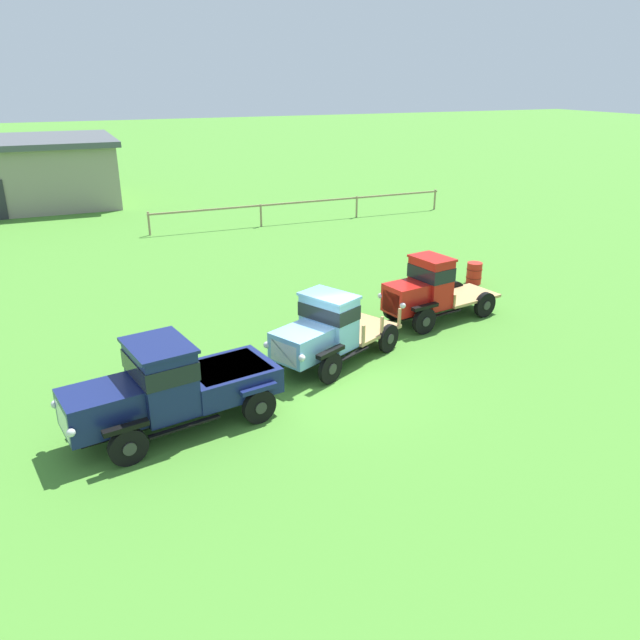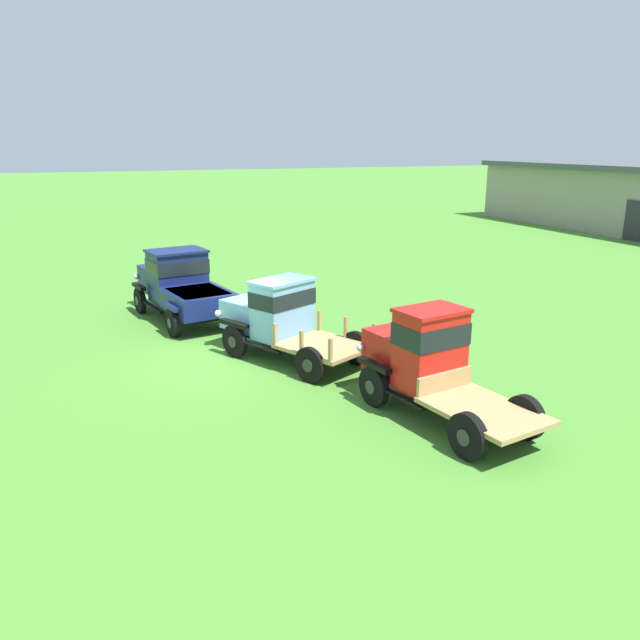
{
  "view_description": "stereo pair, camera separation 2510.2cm",
  "coord_description": "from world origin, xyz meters",
  "px_view_note": "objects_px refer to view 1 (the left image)",
  "views": [
    {
      "loc": [
        -6.72,
        -14.4,
        8.18
      ],
      "look_at": [
        0.55,
        2.38,
        1.0
      ],
      "focal_mm": 35.0,
      "sensor_mm": 36.0,
      "label": 1
    },
    {
      "loc": [
        15.95,
        -3.91,
        5.76
      ],
      "look_at": [
        0.55,
        2.38,
        1.0
      ],
      "focal_mm": 35.0,
      "sensor_mm": 36.0,
      "label": 2
    }
  ],
  "objects_px": {
    "vintage_truck_foreground_near": "(170,385)",
    "vintage_truck_second_in_line": "(325,330)",
    "vintage_truck_midrow_center": "(428,290)",
    "oil_drum_beside_row": "(474,273)"
  },
  "relations": [
    {
      "from": "vintage_truck_foreground_near",
      "to": "vintage_truck_second_in_line",
      "type": "relative_size",
      "value": 1.13
    },
    {
      "from": "vintage_truck_midrow_center",
      "to": "oil_drum_beside_row",
      "type": "relative_size",
      "value": 5.32
    },
    {
      "from": "vintage_truck_second_in_line",
      "to": "oil_drum_beside_row",
      "type": "height_order",
      "value": "vintage_truck_second_in_line"
    },
    {
      "from": "vintage_truck_second_in_line",
      "to": "vintage_truck_midrow_center",
      "type": "relative_size",
      "value": 1.01
    },
    {
      "from": "vintage_truck_midrow_center",
      "to": "oil_drum_beside_row",
      "type": "bearing_deg",
      "value": 35.09
    },
    {
      "from": "vintage_truck_foreground_near",
      "to": "vintage_truck_second_in_line",
      "type": "xyz_separation_m",
      "value": [
        4.93,
        1.8,
        -0.02
      ]
    },
    {
      "from": "oil_drum_beside_row",
      "to": "vintage_truck_foreground_near",
      "type": "bearing_deg",
      "value": -154.71
    },
    {
      "from": "vintage_truck_foreground_near",
      "to": "oil_drum_beside_row",
      "type": "distance_m",
      "value": 15.38
    },
    {
      "from": "vintage_truck_second_in_line",
      "to": "oil_drum_beside_row",
      "type": "distance_m",
      "value": 10.17
    },
    {
      "from": "vintage_truck_midrow_center",
      "to": "oil_drum_beside_row",
      "type": "xyz_separation_m",
      "value": [
        4.2,
        2.95,
        -0.73
      ]
    }
  ]
}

